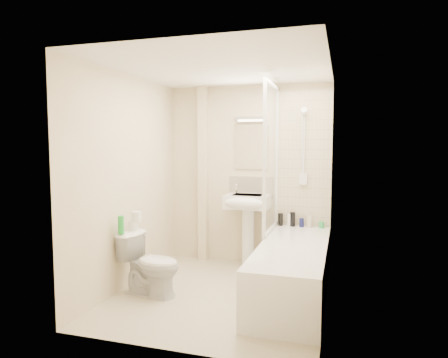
% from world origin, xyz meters
% --- Properties ---
extents(floor, '(2.50, 2.50, 0.00)m').
position_xyz_m(floor, '(0.00, 0.00, 0.00)').
color(floor, beige).
rests_on(floor, ground).
extents(wall_back, '(2.20, 0.02, 2.40)m').
position_xyz_m(wall_back, '(0.00, 1.25, 1.20)').
color(wall_back, beige).
rests_on(wall_back, ground).
extents(wall_left, '(0.02, 2.50, 2.40)m').
position_xyz_m(wall_left, '(-1.10, 0.00, 1.20)').
color(wall_left, beige).
rests_on(wall_left, ground).
extents(wall_right, '(0.02, 2.50, 2.40)m').
position_xyz_m(wall_right, '(1.10, 0.00, 1.20)').
color(wall_right, beige).
rests_on(wall_right, ground).
extents(ceiling, '(2.20, 2.50, 0.02)m').
position_xyz_m(ceiling, '(0.00, 0.00, 2.40)').
color(ceiling, white).
rests_on(ceiling, wall_back).
extents(tile_back, '(0.70, 0.01, 1.75)m').
position_xyz_m(tile_back, '(0.75, 1.24, 1.42)').
color(tile_back, beige).
rests_on(tile_back, wall_back).
extents(tile_right, '(0.01, 2.10, 1.75)m').
position_xyz_m(tile_right, '(1.09, 0.20, 1.42)').
color(tile_right, beige).
rests_on(tile_right, wall_right).
extents(pipe_boxing, '(0.12, 0.12, 2.40)m').
position_xyz_m(pipe_boxing, '(-0.62, 1.19, 1.20)').
color(pipe_boxing, beige).
rests_on(pipe_boxing, ground).
extents(splashback, '(0.60, 0.02, 0.30)m').
position_xyz_m(splashback, '(0.05, 1.24, 1.03)').
color(splashback, beige).
rests_on(splashback, wall_back).
extents(mirror, '(0.46, 0.01, 0.60)m').
position_xyz_m(mirror, '(0.05, 1.24, 1.58)').
color(mirror, white).
rests_on(mirror, wall_back).
extents(strip_light, '(0.42, 0.07, 0.07)m').
position_xyz_m(strip_light, '(0.05, 1.22, 1.95)').
color(strip_light, silver).
rests_on(strip_light, wall_back).
extents(bathtub, '(0.70, 2.10, 0.55)m').
position_xyz_m(bathtub, '(0.75, 0.20, 0.29)').
color(bathtub, white).
rests_on(bathtub, ground).
extents(shower_screen, '(0.04, 0.92, 1.80)m').
position_xyz_m(shower_screen, '(0.40, 0.80, 1.45)').
color(shower_screen, white).
rests_on(shower_screen, bathtub).
extents(shower_fixture, '(0.10, 0.16, 0.99)m').
position_xyz_m(shower_fixture, '(0.75, 1.19, 1.55)').
color(shower_fixture, white).
rests_on(shower_fixture, wall_back).
extents(pedestal_sink, '(0.57, 0.51, 1.09)m').
position_xyz_m(pedestal_sink, '(0.05, 1.01, 0.77)').
color(pedestal_sink, white).
rests_on(pedestal_sink, ground).
extents(bottle_black_a, '(0.06, 0.06, 0.16)m').
position_xyz_m(bottle_black_a, '(0.47, 1.16, 0.63)').
color(bottle_black_a, black).
rests_on(bottle_black_a, bathtub).
extents(bottle_white_a, '(0.05, 0.05, 0.16)m').
position_xyz_m(bottle_white_a, '(0.58, 1.16, 0.63)').
color(bottle_white_a, white).
rests_on(bottle_white_a, bathtub).
extents(bottle_black_b, '(0.07, 0.07, 0.19)m').
position_xyz_m(bottle_black_b, '(0.62, 1.16, 0.64)').
color(bottle_black_b, black).
rests_on(bottle_black_b, bathtub).
extents(bottle_blue, '(0.06, 0.06, 0.11)m').
position_xyz_m(bottle_blue, '(0.74, 1.16, 0.61)').
color(bottle_blue, '#131553').
rests_on(bottle_blue, bathtub).
extents(bottle_cream, '(0.06, 0.06, 0.16)m').
position_xyz_m(bottle_cream, '(0.84, 1.16, 0.63)').
color(bottle_cream, beige).
rests_on(bottle_cream, bathtub).
extents(bottle_white_b, '(0.05, 0.05, 0.15)m').
position_xyz_m(bottle_white_b, '(0.84, 1.16, 0.62)').
color(bottle_white_b, silver).
rests_on(bottle_white_b, bathtub).
extents(bottle_green, '(0.07, 0.07, 0.08)m').
position_xyz_m(bottle_green, '(0.99, 1.16, 0.59)').
color(bottle_green, green).
rests_on(bottle_green, bathtub).
extents(toilet, '(0.55, 0.76, 0.67)m').
position_xyz_m(toilet, '(-0.72, -0.22, 0.33)').
color(toilet, white).
rests_on(toilet, ground).
extents(toilet_roll_lower, '(0.11, 0.11, 0.10)m').
position_xyz_m(toilet_roll_lower, '(-0.97, -0.14, 0.72)').
color(toilet_roll_lower, white).
rests_on(toilet_roll_lower, toilet).
extents(toilet_roll_upper, '(0.11, 0.11, 0.11)m').
position_xyz_m(toilet_roll_upper, '(-0.94, -0.13, 0.82)').
color(toilet_roll_upper, white).
rests_on(toilet_roll_upper, toilet_roll_lower).
extents(green_bottle, '(0.06, 0.06, 0.19)m').
position_xyz_m(green_bottle, '(-1.00, -0.33, 0.77)').
color(green_bottle, green).
rests_on(green_bottle, toilet).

